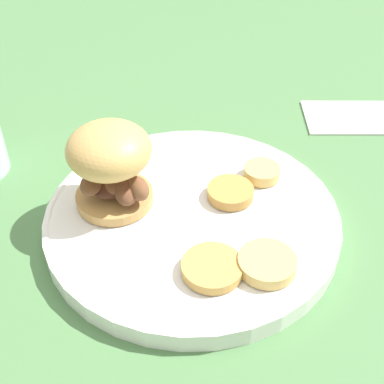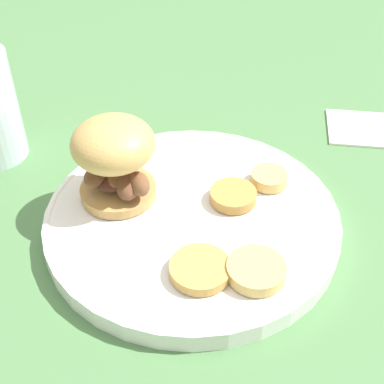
# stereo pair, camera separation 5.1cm
# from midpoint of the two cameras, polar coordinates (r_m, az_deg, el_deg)

# --- Properties ---
(ground_plane) EXTENTS (4.00, 4.00, 0.00)m
(ground_plane) POSITION_cam_midpoint_polar(r_m,az_deg,el_deg) (0.55, -2.70, -3.88)
(ground_plane) COLOR #4C7A47
(dinner_plate) EXTENTS (0.29, 0.29, 0.02)m
(dinner_plate) POSITION_cam_midpoint_polar(r_m,az_deg,el_deg) (0.54, -2.74, -2.95)
(dinner_plate) COLOR white
(dinner_plate) RESTS_ON ground_plane
(sandwich) EXTENTS (0.08, 0.08, 0.09)m
(sandwich) POSITION_cam_midpoint_polar(r_m,az_deg,el_deg) (0.52, -11.44, 2.95)
(sandwich) COLOR tan
(sandwich) RESTS_ON dinner_plate
(potato_round_0) EXTENTS (0.05, 0.05, 0.01)m
(potato_round_0) POSITION_cam_midpoint_polar(r_m,az_deg,el_deg) (0.47, 4.94, -7.74)
(potato_round_0) COLOR #DBB766
(potato_round_0) RESTS_ON dinner_plate
(potato_round_1) EXTENTS (0.05, 0.05, 0.01)m
(potato_round_1) POSITION_cam_midpoint_polar(r_m,az_deg,el_deg) (0.47, -0.97, -8.22)
(potato_round_1) COLOR tan
(potato_round_1) RESTS_ON dinner_plate
(potato_round_2) EXTENTS (0.04, 0.04, 0.01)m
(potato_round_2) POSITION_cam_midpoint_polar(r_m,az_deg,el_deg) (0.57, 4.92, 2.02)
(potato_round_2) COLOR #DBB766
(potato_round_2) RESTS_ON dinner_plate
(potato_round_3) EXTENTS (0.05, 0.05, 0.01)m
(potato_round_3) POSITION_cam_midpoint_polar(r_m,az_deg,el_deg) (0.55, 1.29, -0.00)
(potato_round_3) COLOR #BC8942
(potato_round_3) RESTS_ON dinner_plate
(napkin) EXTENTS (0.15, 0.13, 0.01)m
(napkin) POSITION_cam_midpoint_polar(r_m,az_deg,el_deg) (0.73, 14.81, 7.72)
(napkin) COLOR white
(napkin) RESTS_ON ground_plane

